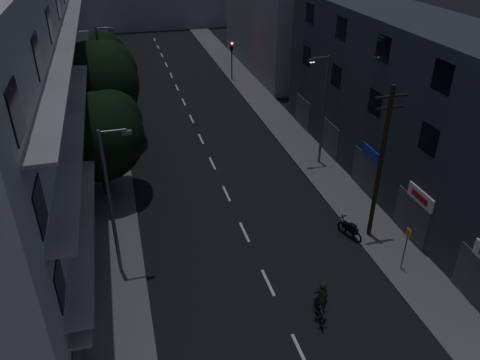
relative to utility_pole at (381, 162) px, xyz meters
name	(u,v)px	position (x,y,z in m)	size (l,w,h in m)	color
ground	(200,136)	(-6.90, 16.25, -4.87)	(160.00, 160.00, 0.00)	black
sidewalk_left	(108,146)	(-14.40, 16.25, -4.79)	(3.00, 90.00, 0.15)	#565659
sidewalk_right	(284,126)	(0.60, 16.25, -4.79)	(3.00, 90.00, 0.15)	#565659
lane_markings	(187,110)	(-6.90, 22.50, -4.86)	(0.15, 60.50, 0.01)	beige
building_left	(16,98)	(-18.88, 9.25, 2.13)	(7.00, 36.00, 14.00)	#A8A7A3
building_right	(411,107)	(5.09, 5.25, 0.63)	(6.19, 28.00, 11.00)	#2A2F39
building_far_right	(273,12)	(5.10, 33.25, 1.63)	(6.00, 20.00, 13.00)	slate
tree_near	(99,133)	(-14.53, 8.63, -0.36)	(5.64, 5.64, 6.96)	black
tree_mid	(95,82)	(-14.63, 16.65, 0.39)	(6.64, 6.64, 8.17)	black
tree_far	(98,59)	(-14.48, 26.83, -0.59)	(5.33, 5.33, 6.59)	black
traffic_signal_far_right	(232,53)	(-0.58, 30.08, -1.77)	(0.28, 0.37, 4.10)	black
traffic_signal_far_left	(111,58)	(-13.33, 31.36, -1.77)	(0.28, 0.37, 4.10)	black
street_lamp_left_near	(112,198)	(-13.99, 0.50, -0.27)	(1.51, 0.25, 8.00)	slate
street_lamp_right	(323,106)	(0.71, 9.14, -0.27)	(1.51, 0.25, 8.00)	#595D61
street_lamp_left_far	(103,69)	(-14.06, 22.20, -0.27)	(1.51, 0.25, 8.00)	#515558
utility_pole	(381,162)	(0.00, 0.00, 0.00)	(1.80, 0.24, 9.00)	black
bus_stop_sign	(407,242)	(0.15, -3.19, -2.98)	(0.06, 0.35, 2.52)	#595B60
motorcycle	(350,230)	(-1.13, 0.23, -4.39)	(0.83, 1.82, 1.21)	black
cyclist	(320,307)	(-5.39, -5.19, -4.10)	(0.95, 1.88, 2.27)	black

